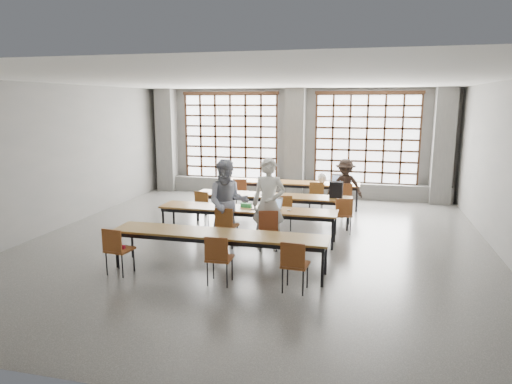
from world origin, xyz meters
TOP-DOWN VIEW (x-y plane):
  - floor at (0.00, 0.00)m, footprint 11.00×11.00m
  - ceiling at (0.00, 0.00)m, footprint 11.00×11.00m
  - wall_back at (0.00, 5.50)m, footprint 10.00×0.00m
  - wall_front at (0.00, -5.50)m, footprint 10.00×0.00m
  - wall_left at (-5.00, 0.00)m, footprint 0.00×11.00m
  - wall_right at (5.00, 0.00)m, footprint 0.00×11.00m
  - column_left at (-4.50, 5.22)m, footprint 0.60×0.55m
  - column_mid at (0.00, 5.22)m, footprint 0.60×0.55m
  - column_right at (4.50, 5.22)m, footprint 0.60×0.55m
  - window_left at (-2.25, 5.42)m, footprint 3.32×0.12m
  - window_right at (2.25, 5.42)m, footprint 3.32×0.12m
  - sill_ledge at (0.00, 5.30)m, footprint 9.80×0.35m
  - desk_row_a at (0.14, 3.74)m, footprint 4.00×0.70m
  - desk_row_b at (-0.00, 1.72)m, footprint 4.00×0.70m
  - desk_row_c at (-0.24, 0.13)m, footprint 4.00×0.70m
  - desk_row_d at (-0.24, -1.88)m, footprint 4.00×0.70m
  - chair_back_left at (-1.25, 3.11)m, footprint 0.46×0.47m
  - chair_back_mid at (0.96, 3.11)m, footprint 0.49×0.49m
  - chair_back_right at (1.75, 3.11)m, footprint 0.44×0.44m
  - chair_mid_left at (-1.62, 1.09)m, footprint 0.51×0.51m
  - chair_mid_centre at (0.41, 1.09)m, footprint 0.49×0.49m
  - chair_mid_right at (1.81, 1.09)m, footprint 0.51×0.51m
  - chair_front_left at (-0.55, -0.50)m, footprint 0.44×0.45m
  - chair_front_right at (0.38, -0.50)m, footprint 0.51×0.51m
  - chair_near_left at (-1.95, -2.51)m, footprint 0.46×0.47m
  - chair_near_mid at (-0.04, -2.51)m, footprint 0.43×0.44m
  - chair_near_right at (1.25, -2.51)m, footprint 0.45×0.45m
  - student_male at (0.36, -0.37)m, footprint 0.71×0.46m
  - student_female at (-0.54, -0.37)m, footprint 1.08×0.95m
  - student_back at (1.74, 3.24)m, footprint 1.07×0.75m
  - laptop_front at (0.33, 0.23)m, footprint 0.46×0.44m
  - laptop_back at (1.49, 3.85)m, footprint 0.37×0.32m
  - mouse at (0.71, 0.11)m, footprint 0.10×0.06m
  - green_box at (-0.29, 0.21)m, footprint 0.26×0.14m
  - phone at (-0.06, 0.03)m, footprint 0.13×0.07m
  - paper_sheet_b at (-0.30, 1.67)m, footprint 0.32×0.24m
  - paper_sheet_c at (0.10, 1.72)m, footprint 0.36×0.31m
  - backpack at (1.60, 1.77)m, footprint 0.33×0.21m
  - plastic_bag at (1.04, 3.79)m, footprint 0.31×0.27m
  - red_pouch at (-1.94, -2.43)m, footprint 0.20×0.09m

SIDE VIEW (x-z plane):
  - floor at x=0.00m, z-range 0.00..0.00m
  - sill_ledge at x=0.00m, z-range 0.00..0.50m
  - red_pouch at x=-1.94m, z-range 0.47..0.53m
  - chair_back_left at x=-1.25m, z-range 0.10..0.98m
  - chair_back_mid at x=0.96m, z-range 0.10..0.98m
  - chair_back_right at x=1.75m, z-range 0.10..0.98m
  - chair_mid_left at x=-1.62m, z-range 0.10..0.98m
  - chair_mid_centre at x=0.41m, z-range 0.10..0.98m
  - chair_mid_right at x=1.81m, z-range 0.10..0.98m
  - chair_front_left at x=-0.55m, z-range 0.10..0.98m
  - chair_front_right at x=0.38m, z-range 0.10..0.98m
  - chair_near_left at x=-1.95m, z-range 0.10..0.98m
  - chair_near_mid at x=-0.04m, z-range 0.10..0.98m
  - chair_near_right at x=1.25m, z-range 0.10..0.98m
  - desk_row_a at x=0.14m, z-range 0.30..1.03m
  - desk_row_b at x=0.00m, z-range 0.30..1.03m
  - desk_row_c at x=-0.24m, z-range 0.30..1.03m
  - desk_row_d at x=-0.24m, z-range 0.30..1.03m
  - paper_sheet_b at x=-0.30m, z-range 0.73..0.73m
  - paper_sheet_c at x=0.10m, z-range 0.73..0.73m
  - phone at x=-0.06m, z-range 0.73..0.74m
  - mouse at x=0.71m, z-range 0.73..0.77m
  - student_back at x=1.74m, z-range 0.00..1.52m
  - green_box at x=-0.29m, z-range 0.73..0.82m
  - laptop_front at x=0.33m, z-range 0.66..0.92m
  - laptop_back at x=1.49m, z-range 0.66..0.92m
  - plastic_bag at x=1.04m, z-range 0.73..1.02m
  - backpack at x=1.60m, z-range 0.73..1.13m
  - student_female at x=-0.54m, z-range 0.00..1.88m
  - student_male at x=0.36m, z-range 0.00..1.93m
  - wall_back at x=0.00m, z-range -3.25..6.75m
  - wall_front at x=0.00m, z-range -3.25..6.75m
  - wall_left at x=-5.00m, z-range -3.75..7.25m
  - wall_right at x=5.00m, z-range -3.75..7.25m
  - column_left at x=-4.50m, z-range 0.00..3.50m
  - column_mid at x=0.00m, z-range 0.00..3.50m
  - column_right at x=4.50m, z-range 0.00..3.50m
  - window_left at x=-2.25m, z-range 0.40..3.40m
  - window_right at x=2.25m, z-range 0.40..3.40m
  - ceiling at x=0.00m, z-range 3.50..3.50m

